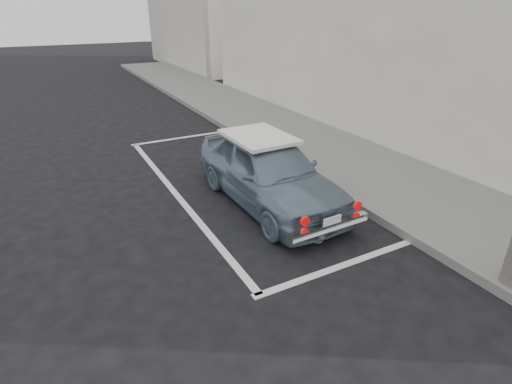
{
  "coord_description": "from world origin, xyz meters",
  "views": [
    {
      "loc": [
        -2.9,
        -4.11,
        3.42
      ],
      "look_at": [
        -0.2,
        0.9,
        0.75
      ],
      "focal_mm": 28.0,
      "sensor_mm": 36.0,
      "label": 1
    }
  ],
  "objects": [
    {
      "name": "retro_coupe",
      "position": [
        0.55,
        1.8,
        0.64
      ],
      "size": [
        1.57,
        3.76,
        1.27
      ],
      "rotation": [
        0.0,
        0.0,
        0.02
      ],
      "color": "slate",
      "rests_on": "ground"
    },
    {
      "name": "ground",
      "position": [
        0.0,
        0.0,
        0.0
      ],
      "size": [
        80.0,
        80.0,
        0.0
      ],
      "primitive_type": "plane",
      "color": "black",
      "rests_on": "ground"
    },
    {
      "name": "cat",
      "position": [
        0.5,
        0.2,
        0.12
      ],
      "size": [
        0.23,
        0.47,
        0.25
      ],
      "rotation": [
        0.0,
        0.0,
        -0.07
      ],
      "color": "#796D5C",
      "rests_on": "ground"
    },
    {
      "name": "pline_rear",
      "position": [
        0.5,
        -0.5,
        0.0
      ],
      "size": [
        3.0,
        0.12,
        0.01
      ],
      "primitive_type": "cube",
      "color": "silver",
      "rests_on": "ground"
    },
    {
      "name": "sidewalk",
      "position": [
        3.2,
        2.0,
        0.07
      ],
      "size": [
        2.8,
        40.0,
        0.15
      ],
      "primitive_type": "cube",
      "color": "slate",
      "rests_on": "ground"
    },
    {
      "name": "shop_building",
      "position": [
        6.33,
        4.0,
        3.49
      ],
      "size": [
        3.5,
        18.0,
        7.0
      ],
      "color": "beige",
      "rests_on": "ground"
    },
    {
      "name": "pline_side",
      "position": [
        -0.9,
        3.0,
        0.0
      ],
      "size": [
        0.12,
        7.0,
        0.01
      ],
      "primitive_type": "cube",
      "color": "silver",
      "rests_on": "ground"
    },
    {
      "name": "pline_front",
      "position": [
        0.5,
        6.5,
        0.0
      ],
      "size": [
        3.0,
        0.12,
        0.01
      ],
      "primitive_type": "cube",
      "color": "silver",
      "rests_on": "ground"
    }
  ]
}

